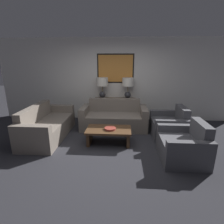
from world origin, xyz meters
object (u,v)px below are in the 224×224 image
console_table (115,110)px  armchair_near_back_wall (169,126)px  decorative_bowl (110,129)px  table_lamp_right (128,85)px  couch_by_back_wall (114,118)px  coffee_table (109,133)px  couch_by_side (47,126)px  table_lamp_left (102,85)px  armchair_near_camera (184,146)px

console_table → armchair_near_back_wall: size_ratio=1.37×
console_table → decorative_bowl: bearing=-91.0°
table_lamp_right → armchair_near_back_wall: (1.11, -1.09, -0.93)m
couch_by_back_wall → table_lamp_right: bearing=57.1°
coffee_table → decorative_bowl: 0.13m
table_lamp_right → couch_by_back_wall: size_ratio=0.35×
couch_by_side → decorative_bowl: couch_by_side is taller
table_lamp_right → armchair_near_back_wall: bearing=-44.5°
console_table → table_lamp_left: bearing=180.0°
table_lamp_right → console_table: bearing=180.0°
couch_by_back_wall → couch_by_side: size_ratio=1.00×
coffee_table → couch_by_side: bearing=170.4°
coffee_table → console_table: bearing=87.7°
couch_by_back_wall → table_lamp_left: bearing=122.9°
console_table → table_lamp_left: table_lamp_left is taller
armchair_near_back_wall → armchair_near_camera: bearing=-90.0°
armchair_near_camera → console_table: bearing=124.0°
couch_by_back_wall → decorative_bowl: couch_by_back_wall is taller
console_table → table_lamp_right: table_lamp_right is taller
console_table → couch_by_back_wall: (0.00, -0.63, -0.09)m
table_lamp_right → couch_by_side: table_lamp_right is taller
couch_by_back_wall → console_table: bearing=90.0°
decorative_bowl → armchair_near_back_wall: 1.67m
table_lamp_right → couch_by_side: bearing=-146.7°
table_lamp_right → armchair_near_back_wall: 1.81m
console_table → table_lamp_right: (0.41, 0.00, 0.83)m
couch_by_back_wall → coffee_table: couch_by_back_wall is taller
armchair_near_back_wall → couch_by_back_wall: bearing=163.1°
coffee_table → decorative_bowl: size_ratio=3.88×
table_lamp_left → table_lamp_right: 0.81m
table_lamp_left → console_table: bearing=0.0°
table_lamp_left → couch_by_back_wall: table_lamp_left is taller
console_table → couch_by_back_wall: 0.63m
console_table → table_lamp_left: size_ratio=2.03×
couch_by_back_wall → decorative_bowl: (-0.03, -1.07, 0.10)m
console_table → decorative_bowl: 1.70m
coffee_table → table_lamp_left: bearing=101.5°
table_lamp_left → armchair_near_camera: (1.92, -2.25, -0.93)m
armchair_near_camera → couch_by_back_wall: bearing=133.1°
armchair_near_back_wall → couch_by_side: bearing=-174.7°
couch_by_side → decorative_bowl: 1.72m
armchair_near_back_wall → coffee_table: bearing=-159.9°
table_lamp_left → table_lamp_right: size_ratio=1.00×
couch_by_back_wall → couch_by_side: (-1.72, -0.76, 0.00)m
table_lamp_right → couch_by_back_wall: 1.18m
console_table → decorative_bowl: size_ratio=4.95×
couch_by_back_wall → decorative_bowl: bearing=-91.6°
couch_by_side → coffee_table: 1.67m
couch_by_back_wall → armchair_near_camera: bearing=-46.9°
armchair_near_back_wall → table_lamp_right: bearing=135.5°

